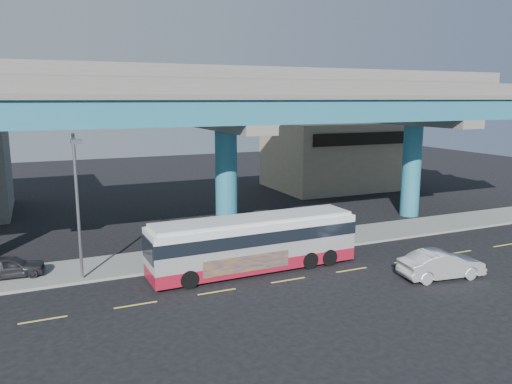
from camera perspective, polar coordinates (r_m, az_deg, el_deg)
name	(u,v)px	position (r m, az deg, el deg)	size (l,w,h in m)	color
ground	(286,278)	(27.13, 3.41, -9.82)	(120.00, 120.00, 0.00)	black
sidewalk	(246,249)	(31.83, -1.13, -6.54)	(70.00, 4.00, 0.15)	gray
lane_markings	(288,280)	(26.88, 3.70, -10.01)	(58.00, 0.12, 0.01)	#D8C64C
viaduct	(225,104)	(33.77, -3.58, 10.05)	(52.00, 12.40, 11.70)	teal
building_beige	(338,155)	(54.70, 9.30, 4.24)	(14.00, 10.23, 7.00)	tan
transit_bus	(254,241)	(27.81, -0.21, -5.66)	(11.94, 2.84, 3.05)	maroon
sedan	(441,264)	(28.66, 20.44, -7.77)	(4.74, 2.18, 1.51)	#A8A8AD
parked_car	(10,267)	(29.63, -26.31, -7.65)	(3.51, 1.55, 1.17)	#2A2A2F
street_lamp	(77,187)	(26.44, -19.76, 0.50)	(0.50, 2.49, 7.61)	gray
stop_sign	(309,222)	(31.86, 6.12, -3.43)	(0.67, 0.18, 2.27)	gray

